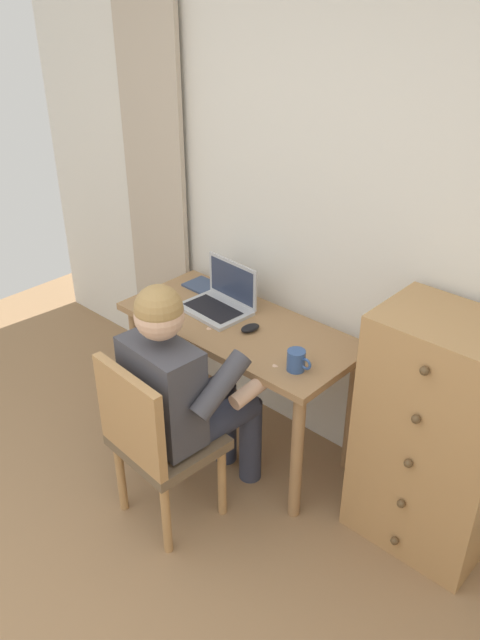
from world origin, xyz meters
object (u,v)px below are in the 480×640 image
(computer_mouse, at_px, (250,328))
(person_seated, at_px, (186,386))
(desk, at_px, (239,343))
(desk_clock, at_px, (158,302))
(notebook_pad, at_px, (204,287))
(laptop, at_px, (221,300))
(dresser, at_px, (435,437))
(chair, at_px, (155,438))
(coffee_mug, at_px, (297,361))

(computer_mouse, bearing_deg, person_seated, -74.89)
(desk, distance_m, desk_clock, 0.47)
(desk, height_order, notebook_pad, notebook_pad)
(desk, relative_size, laptop, 3.41)
(dresser, bearing_deg, desk_clock, -171.29)
(chair, bearing_deg, notebook_pad, 122.20)
(person_seated, distance_m, notebook_pad, 0.83)
(desk_clock, bearing_deg, chair, -43.32)
(laptop, xyz_separation_m, computer_mouse, (0.26, -0.07, -0.04))
(person_seated, relative_size, desk_clock, 13.11)
(person_seated, xyz_separation_m, desk_clock, (-0.56, 0.33, 0.08))
(desk_clock, bearing_deg, desk, 17.87)
(laptop, distance_m, notebook_pad, 0.26)
(computer_mouse, distance_m, coffee_mug, 0.38)
(person_seated, distance_m, desk_clock, 0.66)
(dresser, relative_size, chair, 1.27)
(desk_clock, relative_size, coffee_mug, 0.75)
(dresser, height_order, chair, dresser)
(dresser, xyz_separation_m, notebook_pad, (-1.43, 0.08, 0.18))
(dresser, relative_size, coffee_mug, 9.11)
(coffee_mug, bearing_deg, notebook_pad, 161.41)
(laptop, height_order, desk_clock, laptop)
(chair, bearing_deg, desk_clock, 136.68)
(notebook_pad, distance_m, coffee_mug, 0.90)
(computer_mouse, bearing_deg, dresser, 16.60)
(person_seated, bearing_deg, desk, 104.72)
(dresser, xyz_separation_m, computer_mouse, (-0.94, -0.10, 0.19))
(desk, bearing_deg, person_seated, -75.28)
(person_seated, height_order, computer_mouse, person_seated)
(coffee_mug, bearing_deg, desk, 164.39)
(dresser, bearing_deg, notebook_pad, 176.91)
(laptop, xyz_separation_m, coffee_mug, (0.62, -0.18, -0.00))
(notebook_pad, bearing_deg, dresser, -1.24)
(chair, height_order, coffee_mug, chair)
(computer_mouse, height_order, notebook_pad, computer_mouse)
(chair, xyz_separation_m, person_seated, (0.01, 0.18, 0.18))
(dresser, bearing_deg, computer_mouse, -173.95)
(chair, relative_size, laptop, 2.42)
(person_seated, distance_m, coffee_mug, 0.49)
(desk, distance_m, coffee_mug, 0.50)
(person_seated, relative_size, notebook_pad, 5.62)
(laptop, bearing_deg, notebook_pad, 154.40)
(computer_mouse, bearing_deg, chair, -77.18)
(chair, height_order, laptop, laptop)
(computer_mouse, bearing_deg, laptop, 176.28)
(chair, relative_size, desk_clock, 9.58)
(desk, distance_m, person_seated, 0.49)
(dresser, bearing_deg, laptop, -178.39)
(desk_clock, bearing_deg, person_seated, -30.93)
(chair, distance_m, desk_clock, 0.80)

